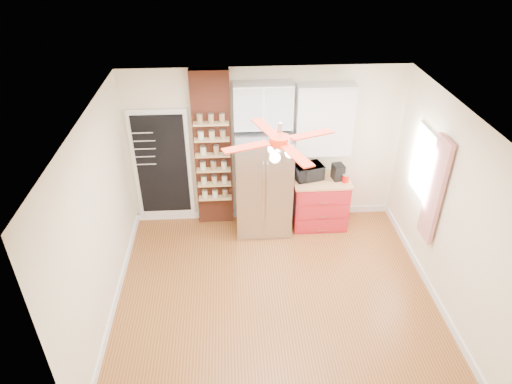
{
  "coord_description": "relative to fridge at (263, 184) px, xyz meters",
  "views": [
    {
      "loc": [
        -0.58,
        -4.73,
        4.71
      ],
      "look_at": [
        -0.22,
        0.9,
        1.18
      ],
      "focal_mm": 32.0,
      "sensor_mm": 36.0,
      "label": 1
    }
  ],
  "objects": [
    {
      "name": "window",
      "position": [
        2.28,
        -0.73,
        0.68
      ],
      "size": [
        0.04,
        0.75,
        1.05
      ],
      "primitive_type": "cube",
      "color": "white",
      "rests_on": "wall_right"
    },
    {
      "name": "toaster_oven",
      "position": [
        0.75,
        0.08,
        0.15
      ],
      "size": [
        0.52,
        0.42,
        0.25
      ],
      "primitive_type": "imported",
      "rotation": [
        0.0,
        0.0,
        0.27
      ],
      "color": "black",
      "rests_on": "red_cabinet"
    },
    {
      "name": "chalkboard",
      "position": [
        -1.65,
        0.33,
        0.23
      ],
      "size": [
        0.95,
        0.05,
        1.95
      ],
      "color": "white",
      "rests_on": "wall_back"
    },
    {
      "name": "pantry_jar_oats",
      "position": [
        -0.95,
        0.16,
        0.56
      ],
      "size": [
        0.12,
        0.12,
        0.13
      ],
      "primitive_type": "cylinder",
      "rotation": [
        0.0,
        0.0,
        -0.24
      ],
      "color": "beige",
      "rests_on": "brick_pillar"
    },
    {
      "name": "ceiling_fan",
      "position": [
        0.05,
        -1.63,
        1.55
      ],
      "size": [
        1.4,
        1.4,
        0.44
      ],
      "color": "silver",
      "rests_on": "ceiling"
    },
    {
      "name": "floor",
      "position": [
        0.05,
        -1.63,
        -0.88
      ],
      "size": [
        4.5,
        4.5,
        0.0
      ],
      "primitive_type": "plane",
      "color": "#995A26",
      "rests_on": "ground"
    },
    {
      "name": "coffee_maker",
      "position": [
        1.23,
        0.04,
        0.16
      ],
      "size": [
        0.2,
        0.23,
        0.26
      ],
      "primitive_type": "cube",
      "rotation": [
        0.0,
        0.0,
        0.18
      ],
      "color": "black",
      "rests_on": "red_cabinet"
    },
    {
      "name": "curtain",
      "position": [
        2.23,
        -1.28,
        0.57
      ],
      "size": [
        0.06,
        0.4,
        1.55
      ],
      "primitive_type": "cube",
      "color": "red",
      "rests_on": "wall_right"
    },
    {
      "name": "ceiling",
      "position": [
        0.05,
        -1.63,
        1.83
      ],
      "size": [
        4.5,
        4.5,
        0.0
      ],
      "primitive_type": "plane",
      "color": "white",
      "rests_on": "wall_back"
    },
    {
      "name": "fridge",
      "position": [
        0.0,
        0.0,
        0.0
      ],
      "size": [
        0.9,
        0.7,
        1.75
      ],
      "primitive_type": "cube",
      "color": "#B3B3B8",
      "rests_on": "floor"
    },
    {
      "name": "wall_left",
      "position": [
        -2.2,
        -1.63,
        0.48
      ],
      "size": [
        0.02,
        4.0,
        2.7
      ],
      "primitive_type": "cube",
      "color": "#F2E4C2",
      "rests_on": "floor"
    },
    {
      "name": "upper_glass_cabinet",
      "position": [
        0.0,
        0.2,
        1.27
      ],
      "size": [
        0.9,
        0.35,
        0.7
      ],
      "primitive_type": "cube",
      "color": "white",
      "rests_on": "wall_back"
    },
    {
      "name": "canister_right",
      "position": [
        1.34,
        0.01,
        0.09
      ],
      "size": [
        0.09,
        0.09,
        0.12
      ],
      "primitive_type": "cylinder",
      "rotation": [
        0.0,
        0.0,
        -0.02
      ],
      "color": "red",
      "rests_on": "red_cabinet"
    },
    {
      "name": "brick_pillar",
      "position": [
        -0.8,
        0.29,
        0.48
      ],
      "size": [
        0.6,
        0.16,
        2.7
      ],
      "primitive_type": "cube",
      "color": "brown",
      "rests_on": "floor"
    },
    {
      "name": "red_cabinet",
      "position": [
        0.97,
        0.05,
        -0.42
      ],
      "size": [
        0.94,
        0.64,
        0.9
      ],
      "color": "#AE1922",
      "rests_on": "floor"
    },
    {
      "name": "wall_right",
      "position": [
        2.3,
        -1.63,
        0.48
      ],
      "size": [
        0.02,
        4.0,
        2.7
      ],
      "primitive_type": "cube",
      "color": "#F2E4C2",
      "rests_on": "floor"
    },
    {
      "name": "upper_shelf_unit",
      "position": [
        0.97,
        0.22,
        1.0
      ],
      "size": [
        0.9,
        0.3,
        1.15
      ],
      "primitive_type": "cube",
      "color": "white",
      "rests_on": "wall_back"
    },
    {
      "name": "pantry_jar_beans",
      "position": [
        -0.74,
        0.13,
        0.57
      ],
      "size": [
        0.11,
        0.11,
        0.14
      ],
      "primitive_type": "cylinder",
      "rotation": [
        0.0,
        0.0,
        0.39
      ],
      "color": "#97744D",
      "rests_on": "brick_pillar"
    },
    {
      "name": "canister_left",
      "position": [
        1.34,
        -0.06,
        0.09
      ],
      "size": [
        0.14,
        0.14,
        0.12
      ],
      "primitive_type": "cylinder",
      "rotation": [
        0.0,
        0.0,
        0.31
      ],
      "color": "#BE0D0A",
      "rests_on": "red_cabinet"
    },
    {
      "name": "wall_front",
      "position": [
        0.05,
        -3.63,
        0.48
      ],
      "size": [
        4.5,
        0.02,
        2.7
      ],
      "primitive_type": "cube",
      "color": "#F2E4C2",
      "rests_on": "floor"
    },
    {
      "name": "wall_back",
      "position": [
        0.05,
        0.37,
        0.48
      ],
      "size": [
        4.5,
        0.02,
        2.7
      ],
      "primitive_type": "cube",
      "color": "#F2E4C2",
      "rests_on": "floor"
    }
  ]
}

